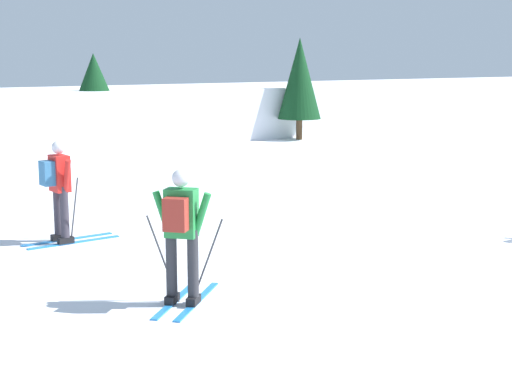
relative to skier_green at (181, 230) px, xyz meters
The scene contains 6 objects.
ground_plane 4.55m from the skier_green, ahead, with size 120.00×120.00×0.00m, color white.
far_snow_ridge 19.14m from the skier_green, 76.66° to the left, with size 80.00×6.31×1.92m, color white.
skier_green is the anchor object (origin of this frame).
skier_red 4.02m from the skier_green, 90.70° to the left, with size 1.61×1.00×1.71m.
conifer_far_left 20.02m from the skier_green, 48.08° to the left, with size 1.62×1.62×3.79m.
conifer_far_right 18.20m from the skier_green, 70.24° to the left, with size 2.03×2.03×3.20m.
Camera 1 is at (-8.90, -7.56, 3.04)m, focal length 54.21 mm.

